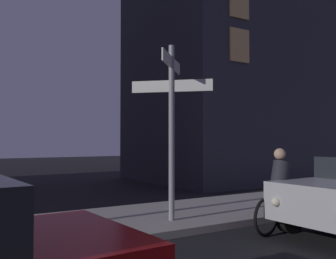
{
  "coord_description": "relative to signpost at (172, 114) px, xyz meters",
  "views": [
    {
      "loc": [
        -3.6,
        -0.72,
        1.76
      ],
      "look_at": [
        0.53,
        5.85,
        1.98
      ],
      "focal_mm": 41.1,
      "sensor_mm": 36.0,
      "label": 1
    }
  ],
  "objects": [
    {
      "name": "signpost",
      "position": [
        0.0,
        0.0,
        0.0
      ],
      "size": [
        1.22,
        1.22,
        3.57
      ],
      "color": "gray",
      "rests_on": "sidewalk_kerb"
    },
    {
      "name": "building_right_block",
      "position": [
        10.09,
        6.86,
        3.96
      ],
      "size": [
        13.04,
        6.53,
        12.52
      ],
      "color": "#383842",
      "rests_on": "ground_plane"
    },
    {
      "name": "sidewalk_kerb",
      "position": [
        -0.64,
        0.68,
        -2.23
      ],
      "size": [
        40.0,
        2.92,
        0.14
      ],
      "primitive_type": "cube",
      "color": "#9E9991",
      "rests_on": "ground_plane"
    },
    {
      "name": "cyclist",
      "position": [
        1.53,
        -1.51,
        -1.56
      ],
      "size": [
        1.81,
        0.38,
        1.61
      ],
      "color": "black",
      "rests_on": "ground_plane"
    }
  ]
}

